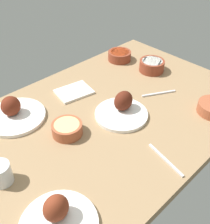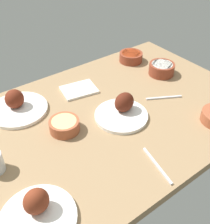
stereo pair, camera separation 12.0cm
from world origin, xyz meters
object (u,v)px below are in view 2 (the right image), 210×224
at_px(plate_center_main, 122,110).
at_px(bowl_sauce, 131,57).
at_px(spoon_loose, 164,98).
at_px(folded_napkin, 79,90).
at_px(plate_far_side, 37,212).
at_px(fork_loose, 157,165).
at_px(plate_near_viewer, 17,106).
at_px(bowl_potatoes, 64,125).
at_px(bowl_cream, 162,69).

distance_m(plate_center_main, bowl_sauce, 0.51).
bearing_deg(spoon_loose, folded_napkin, -16.78).
bearing_deg(plate_center_main, plate_far_side, -156.24).
relative_size(bowl_sauce, fork_loose, 0.73).
relative_size(plate_far_side, bowl_sauce, 1.77).
relative_size(plate_far_side, fork_loose, 1.30).
distance_m(plate_far_side, bowl_sauce, 1.05).
xyz_separation_m(folded_napkin, spoon_loose, (0.29, -0.30, -0.00)).
height_order(plate_near_viewer, plate_far_side, plate_far_side).
height_order(bowl_potatoes, folded_napkin, bowl_potatoes).
xyz_separation_m(plate_center_main, folded_napkin, (-0.05, 0.28, -0.02)).
xyz_separation_m(bowl_sauce, fork_loose, (-0.44, -0.66, -0.02)).
distance_m(plate_near_viewer, fork_loose, 0.67).
bearing_deg(plate_center_main, plate_near_viewer, 139.05).
relative_size(plate_center_main, bowl_sauce, 1.76).
distance_m(plate_near_viewer, bowl_sauce, 0.72).
distance_m(bowl_sauce, bowl_cream, 0.21).
bearing_deg(spoon_loose, bowl_cream, -103.43).
relative_size(plate_far_side, folded_napkin, 1.42).
xyz_separation_m(plate_far_side, bowl_sauce, (0.88, 0.59, 0.00)).
xyz_separation_m(plate_far_side, fork_loose, (0.43, -0.07, -0.02)).
distance_m(bowl_potatoes, folded_napkin, 0.29).
height_order(bowl_potatoes, bowl_cream, bowl_cream).
distance_m(bowl_cream, folded_napkin, 0.47).
bearing_deg(spoon_loose, bowl_potatoes, 18.74).
height_order(bowl_potatoes, spoon_loose, bowl_potatoes).
distance_m(bowl_sauce, spoon_loose, 0.40).
height_order(plate_center_main, folded_napkin, plate_center_main).
relative_size(plate_near_viewer, plate_far_side, 1.11).
bearing_deg(plate_far_side, fork_loose, -9.46).
bearing_deg(bowl_sauce, folded_napkin, -168.79).
xyz_separation_m(bowl_potatoes, bowl_cream, (0.65, 0.08, 0.01)).
xyz_separation_m(bowl_cream, folded_napkin, (-0.45, 0.13, -0.03)).
bearing_deg(bowl_cream, plate_far_side, -157.60).
bearing_deg(bowl_potatoes, plate_far_side, -131.71).
bearing_deg(bowl_potatoes, fork_loose, -65.05).
xyz_separation_m(bowl_sauce, folded_napkin, (-0.41, -0.08, -0.02)).
height_order(plate_far_side, bowl_potatoes, plate_far_side).
bearing_deg(fork_loose, bowl_cream, 144.94).
bearing_deg(folded_napkin, plate_far_side, -132.68).
xyz_separation_m(bowl_potatoes, folded_napkin, (0.20, 0.21, -0.02)).
bearing_deg(plate_far_side, bowl_sauce, 33.80).
distance_m(plate_center_main, plate_near_viewer, 0.47).
height_order(plate_near_viewer, bowl_sauce, plate_near_viewer).
relative_size(plate_center_main, fork_loose, 1.29).
relative_size(plate_far_side, bowl_cream, 1.74).
distance_m(plate_near_viewer, spoon_loose, 0.69).
bearing_deg(spoon_loose, bowl_sauce, -78.36).
relative_size(bowl_sauce, bowl_cream, 0.98).
xyz_separation_m(plate_center_main, bowl_sauce, (0.36, 0.36, 0.00)).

